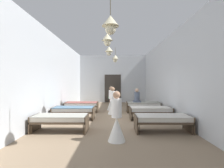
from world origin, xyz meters
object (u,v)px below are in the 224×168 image
object	(u,v)px
bed_right_row_0	(162,119)
nurse_far_aisle	(117,123)
bed_left_row_2	(82,104)
nurse_near_aisle	(113,104)
bed_right_row_1	(150,110)
bed_left_row_1	(74,110)
nurse_mid_aisle	(111,102)
bed_left_row_0	(61,119)
bed_right_row_2	(143,104)
potted_plant	(112,95)
patient_seated_primary	(137,97)

from	to	relation	value
bed_right_row_0	nurse_far_aisle	bearing A→B (deg)	-149.32
bed_left_row_2	nurse_near_aisle	xyz separation A→B (m)	(1.82, -0.64, 0.09)
bed_right_row_1	nurse_near_aisle	world-z (taller)	nurse_near_aisle
bed_left_row_1	nurse_mid_aisle	size ratio (longest dim) A/B	1.28
bed_left_row_1	nurse_far_aisle	size ratio (longest dim) A/B	1.28
bed_right_row_1	nurse_far_aisle	world-z (taller)	nurse_far_aisle
bed_left_row_1	nurse_far_aisle	world-z (taller)	nurse_far_aisle
bed_left_row_1	bed_left_row_2	xyz separation A→B (m)	(0.00, 1.90, 0.00)
bed_left_row_0	bed_left_row_1	world-z (taller)	same
bed_right_row_0	bed_right_row_1	world-z (taller)	same
bed_left_row_2	nurse_far_aisle	size ratio (longest dim) A/B	1.28
bed_left_row_2	bed_right_row_2	distance (m)	3.58
bed_left_row_1	bed_right_row_1	distance (m)	3.58
potted_plant	bed_right_row_1	bearing A→B (deg)	-70.86
potted_plant	nurse_mid_aisle	bearing A→B (deg)	-90.62
bed_left_row_2	potted_plant	xyz separation A→B (m)	(1.74, 3.40, 0.32)
bed_left_row_0	nurse_near_aisle	world-z (taller)	nurse_near_aisle
bed_left_row_0	bed_left_row_1	size ratio (longest dim) A/B	1.00
bed_right_row_1	potted_plant	size ratio (longest dim) A/B	1.56
bed_left_row_0	bed_left_row_2	world-z (taller)	same
bed_left_row_1	nurse_far_aisle	distance (m)	3.47
bed_left_row_1	bed_right_row_1	world-z (taller)	same
nurse_mid_aisle	nurse_far_aisle	size ratio (longest dim) A/B	1.00
bed_right_row_0	bed_right_row_2	size ratio (longest dim) A/B	1.00
bed_right_row_0	bed_right_row_1	xyz separation A→B (m)	(0.00, 1.90, 0.00)
nurse_far_aisle	potted_plant	size ratio (longest dim) A/B	1.22
bed_left_row_0	nurse_mid_aisle	world-z (taller)	nurse_mid_aisle
bed_right_row_2	bed_left_row_1	bearing A→B (deg)	-152.05
bed_left_row_1	nurse_mid_aisle	bearing A→B (deg)	56.18
bed_left_row_2	potted_plant	size ratio (longest dim) A/B	1.56
patient_seated_primary	bed_right_row_2	bearing A→B (deg)	-9.18
bed_right_row_2	nurse_far_aisle	xyz separation A→B (m)	(-1.62, -4.76, 0.09)
bed_left_row_0	nurse_far_aisle	bearing A→B (deg)	-26.13
bed_left_row_1	nurse_mid_aisle	xyz separation A→B (m)	(1.71, 2.56, 0.09)
bed_left_row_1	bed_left_row_2	size ratio (longest dim) A/B	1.00
nurse_far_aisle	potted_plant	world-z (taller)	nurse_far_aisle
bed_right_row_0	nurse_mid_aisle	bearing A→B (deg)	112.76
bed_right_row_2	nurse_mid_aisle	size ratio (longest dim) A/B	1.28
bed_right_row_2	potted_plant	xyz separation A→B (m)	(-1.84, 3.40, 0.32)
bed_left_row_2	potted_plant	bearing A→B (deg)	62.89
patient_seated_primary	potted_plant	distance (m)	3.66
bed_left_row_2	bed_left_row_0	bearing A→B (deg)	-90.00
nurse_mid_aisle	bed_right_row_2	bearing A→B (deg)	-50.35
bed_left_row_2	patient_seated_primary	size ratio (longest dim) A/B	2.37
bed_left_row_0	potted_plant	size ratio (longest dim) A/B	1.56
nurse_near_aisle	patient_seated_primary	world-z (taller)	nurse_near_aisle
patient_seated_primary	bed_left_row_2	bearing A→B (deg)	-179.00
bed_right_row_0	bed_right_row_2	distance (m)	3.80
bed_left_row_0	potted_plant	distance (m)	7.42
bed_left_row_1	potted_plant	xyz separation A→B (m)	(1.74, 5.30, 0.32)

